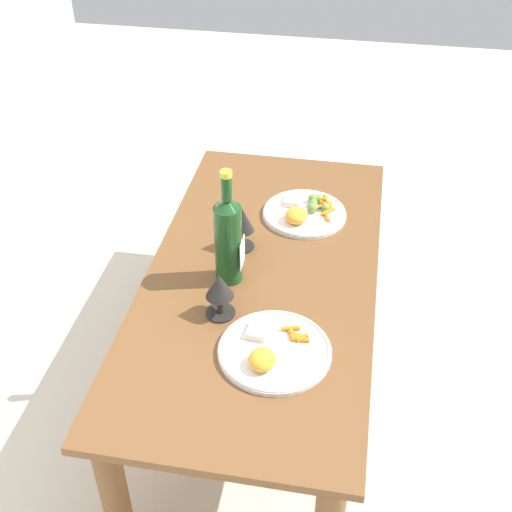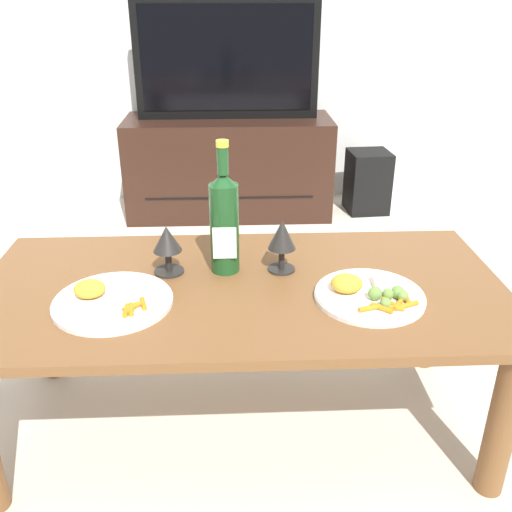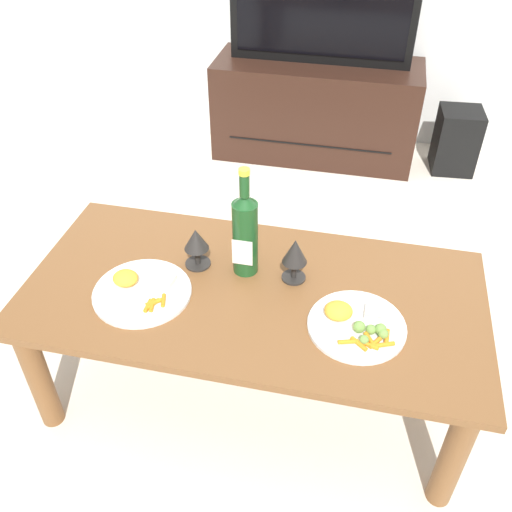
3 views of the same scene
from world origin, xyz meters
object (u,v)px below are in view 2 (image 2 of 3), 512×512
dinner_plate_left (111,299)px  dining_table (242,310)px  wine_bottle (224,220)px  goblet_left (167,242)px  goblet_right (282,237)px  tv_screen (227,58)px  dinner_plate_right (369,294)px  floor_speaker (368,182)px  tv_stand (229,167)px

dinner_plate_left → dining_table: bearing=14.7°
wine_bottle → goblet_left: wine_bottle is taller
dining_table → goblet_right: (0.11, 0.08, 0.17)m
dining_table → goblet_right: size_ratio=9.37×
dinner_plate_left → tv_screen: bearing=81.1°
wine_bottle → dinner_plate_right: size_ratio=1.31×
tv_screen → floor_speaker: tv_screen is taller
tv_screen → dinner_plate_right: size_ratio=3.45×
floor_speaker → wine_bottle: (-0.77, -1.61, 0.43)m
goblet_right → dinner_plate_left: 0.46m
tv_stand → tv_screen: tv_screen is taller
dining_table → tv_screen: tv_screen is taller
dinner_plate_left → dinner_plate_right: 0.62m
dining_table → dinner_plate_left: bearing=-165.3°
dining_table → tv_stand: size_ratio=1.24×
tv_screen → goblet_right: tv_screen is taller
tv_stand → dinner_plate_right: tv_stand is taller
dining_table → floor_speaker: bearing=66.6°
floor_speaker → dinner_plate_left: dinner_plate_left is taller
goblet_left → goblet_right: 0.30m
tv_stand → goblet_left: (-0.16, -1.63, 0.28)m
tv_stand → goblet_right: goblet_right is taller
tv_stand → goblet_right: size_ratio=7.55×
dining_table → dinner_plate_right: (0.31, -0.09, 0.09)m
goblet_right → dinner_plate_left: goblet_right is taller
floor_speaker → dinner_plate_left: bearing=-124.8°
tv_stand → tv_screen: (0.00, -0.00, 0.56)m
dining_table → floor_speaker: size_ratio=3.99×
dining_table → tv_stand: tv_stand is taller
tv_screen → goblet_right: size_ratio=6.45×
tv_stand → floor_speaker: (0.77, -0.01, -0.09)m
tv_screen → floor_speaker: bearing=-0.8°
dinner_plate_right → goblet_left: bearing=161.7°
dining_table → dinner_plate_left: dinner_plate_left is taller
goblet_right → dinner_plate_left: (-0.42, -0.16, -0.08)m
wine_bottle → goblet_right: wine_bottle is taller
wine_bottle → goblet_right: 0.16m
dining_table → floor_speaker: (0.73, 1.70, -0.21)m
tv_stand → dining_table: bearing=-88.8°
wine_bottle → dinner_plate_left: 0.35m
tv_stand → tv_screen: 0.56m
dining_table → wine_bottle: wine_bottle is taller
dinner_plate_left → goblet_left: bearing=53.1°
dining_table → wine_bottle: (-0.04, 0.09, 0.22)m
tv_stand → wine_bottle: (-0.01, -1.62, 0.34)m
dinner_plate_right → tv_stand: bearing=100.8°
goblet_left → dinner_plate_right: size_ratio=0.49×
tv_stand → dinner_plate_left: bearing=-98.9°
goblet_right → dinner_plate_right: 0.27m
tv_screen → dining_table: bearing=-88.8°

